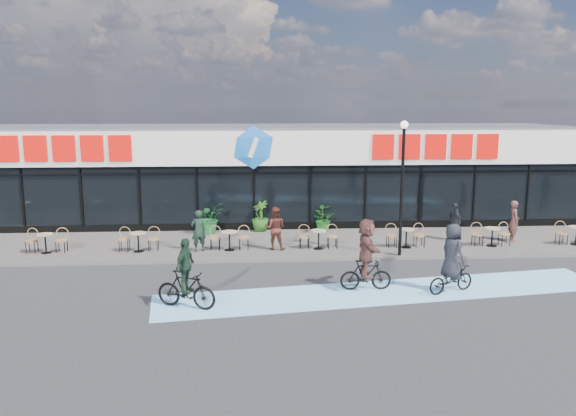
{
  "coord_description": "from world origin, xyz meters",
  "views": [
    {
      "loc": [
        -0.01,
        -17.61,
        5.63
      ],
      "look_at": [
        1.3,
        3.5,
        1.71
      ],
      "focal_mm": 35.0,
      "sensor_mm": 36.0,
      "label": 1
    }
  ],
  "objects_px": {
    "potted_plant_left": "(209,218)",
    "patron_right": "(275,228)",
    "potted_plant_right": "(260,216)",
    "cyclist_b": "(452,265)",
    "lamp_post": "(402,176)",
    "cyclist_a": "(366,256)",
    "potted_plant_mid": "(322,219)",
    "pedestrian_a": "(454,221)",
    "patron_left": "(198,231)",
    "pedestrian_b": "(514,221)"
  },
  "relations": [
    {
      "from": "potted_plant_mid",
      "to": "pedestrian_a",
      "type": "distance_m",
      "value": 5.61
    },
    {
      "from": "pedestrian_b",
      "to": "pedestrian_a",
      "type": "bearing_deg",
      "value": 91.64
    },
    {
      "from": "lamp_post",
      "to": "potted_plant_left",
      "type": "bearing_deg",
      "value": 150.45
    },
    {
      "from": "potted_plant_mid",
      "to": "potted_plant_right",
      "type": "height_order",
      "value": "potted_plant_right"
    },
    {
      "from": "patron_left",
      "to": "pedestrian_a",
      "type": "bearing_deg",
      "value": 164.66
    },
    {
      "from": "potted_plant_left",
      "to": "pedestrian_b",
      "type": "xyz_separation_m",
      "value": [
        12.53,
        -2.29,
        0.16
      ]
    },
    {
      "from": "pedestrian_b",
      "to": "patron_left",
      "type": "bearing_deg",
      "value": 103.86
    },
    {
      "from": "potted_plant_mid",
      "to": "pedestrian_a",
      "type": "height_order",
      "value": "pedestrian_a"
    },
    {
      "from": "potted_plant_mid",
      "to": "patron_left",
      "type": "xyz_separation_m",
      "value": [
        -5.11,
        -3.11,
        0.25
      ]
    },
    {
      "from": "potted_plant_left",
      "to": "cyclist_a",
      "type": "relative_size",
      "value": 0.61
    },
    {
      "from": "potted_plant_mid",
      "to": "patron_right",
      "type": "distance_m",
      "value": 3.73
    },
    {
      "from": "cyclist_b",
      "to": "cyclist_a",
      "type": "bearing_deg",
      "value": 171.15
    },
    {
      "from": "potted_plant_left",
      "to": "cyclist_a",
      "type": "distance_m",
      "value": 9.39
    },
    {
      "from": "pedestrian_a",
      "to": "pedestrian_b",
      "type": "xyz_separation_m",
      "value": [
        2.35,
        -0.35,
        0.05
      ]
    },
    {
      "from": "lamp_post",
      "to": "potted_plant_left",
      "type": "relative_size",
      "value": 3.63
    },
    {
      "from": "potted_plant_right",
      "to": "patron_left",
      "type": "distance_m",
      "value": 4.12
    },
    {
      "from": "patron_left",
      "to": "pedestrian_a",
      "type": "distance_m",
      "value": 10.42
    },
    {
      "from": "potted_plant_left",
      "to": "patron_right",
      "type": "bearing_deg",
      "value": -47.58
    },
    {
      "from": "cyclist_b",
      "to": "lamp_post",
      "type": "bearing_deg",
      "value": 97.72
    },
    {
      "from": "pedestrian_b",
      "to": "cyclist_b",
      "type": "xyz_separation_m",
      "value": [
        -4.67,
        -5.82,
        -0.09
      ]
    },
    {
      "from": "patron_left",
      "to": "pedestrian_b",
      "type": "bearing_deg",
      "value": 161.89
    },
    {
      "from": "potted_plant_left",
      "to": "potted_plant_mid",
      "type": "bearing_deg",
      "value": 0.1
    },
    {
      "from": "potted_plant_mid",
      "to": "cyclist_b",
      "type": "bearing_deg",
      "value": -70.1
    },
    {
      "from": "lamp_post",
      "to": "potted_plant_mid",
      "type": "relative_size",
      "value": 4.51
    },
    {
      "from": "potted_plant_mid",
      "to": "lamp_post",
      "type": "bearing_deg",
      "value": -60.01
    },
    {
      "from": "patron_left",
      "to": "cyclist_a",
      "type": "bearing_deg",
      "value": 118.35
    },
    {
      "from": "potted_plant_left",
      "to": "potted_plant_mid",
      "type": "relative_size",
      "value": 1.24
    },
    {
      "from": "potted_plant_right",
      "to": "patron_right",
      "type": "height_order",
      "value": "patron_right"
    },
    {
      "from": "patron_left",
      "to": "cyclist_b",
      "type": "height_order",
      "value": "cyclist_b"
    },
    {
      "from": "potted_plant_right",
      "to": "pedestrian_b",
      "type": "relative_size",
      "value": 0.8
    },
    {
      "from": "patron_right",
      "to": "cyclist_b",
      "type": "bearing_deg",
      "value": 145.27
    },
    {
      "from": "potted_plant_mid",
      "to": "cyclist_b",
      "type": "distance_m",
      "value": 8.64
    },
    {
      "from": "pedestrian_a",
      "to": "potted_plant_mid",
      "type": "bearing_deg",
      "value": -118.53
    },
    {
      "from": "potted_plant_left",
      "to": "pedestrian_a",
      "type": "height_order",
      "value": "pedestrian_a"
    },
    {
      "from": "lamp_post",
      "to": "potted_plant_right",
      "type": "distance_m",
      "value": 7.14
    },
    {
      "from": "lamp_post",
      "to": "cyclist_a",
      "type": "height_order",
      "value": "lamp_post"
    },
    {
      "from": "patron_left",
      "to": "lamp_post",
      "type": "bearing_deg",
      "value": 150.26
    },
    {
      "from": "potted_plant_right",
      "to": "cyclist_b",
      "type": "distance_m",
      "value": 10.1
    },
    {
      "from": "pedestrian_b",
      "to": "cyclist_b",
      "type": "height_order",
      "value": "cyclist_b"
    },
    {
      "from": "potted_plant_right",
      "to": "cyclist_a",
      "type": "height_order",
      "value": "cyclist_a"
    },
    {
      "from": "lamp_post",
      "to": "patron_right",
      "type": "bearing_deg",
      "value": 165.83
    },
    {
      "from": "potted_plant_left",
      "to": "lamp_post",
      "type": "bearing_deg",
      "value": -29.55
    },
    {
      "from": "potted_plant_right",
      "to": "cyclist_a",
      "type": "xyz_separation_m",
      "value": [
        3.13,
        -7.97,
        0.31
      ]
    },
    {
      "from": "lamp_post",
      "to": "patron_left",
      "type": "distance_m",
      "value": 7.88
    },
    {
      "from": "lamp_post",
      "to": "cyclist_a",
      "type": "bearing_deg",
      "value": -119.22
    },
    {
      "from": "lamp_post",
      "to": "pedestrian_a",
      "type": "bearing_deg",
      "value": 37.93
    },
    {
      "from": "patron_left",
      "to": "pedestrian_b",
      "type": "relative_size",
      "value": 0.95
    },
    {
      "from": "potted_plant_left",
      "to": "patron_right",
      "type": "distance_m",
      "value": 4.06
    },
    {
      "from": "lamp_post",
      "to": "patron_left",
      "type": "bearing_deg",
      "value": 172.04
    },
    {
      "from": "lamp_post",
      "to": "pedestrian_b",
      "type": "relative_size",
      "value": 2.94
    }
  ]
}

